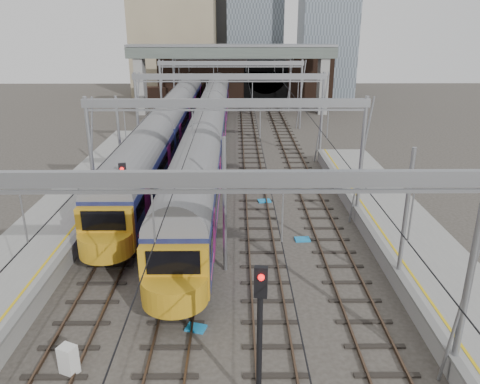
{
  "coord_description": "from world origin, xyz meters",
  "views": [
    {
      "loc": [
        0.57,
        -19.33,
        12.04
      ],
      "look_at": [
        0.8,
        7.12,
        2.4
      ],
      "focal_mm": 35.0,
      "sensor_mm": 36.0,
      "label": 1
    }
  ],
  "objects_px": {
    "signal_near_left": "(126,200)",
    "signal_near_centre": "(260,326)",
    "relay_cabinet": "(68,360)",
    "train_second": "(171,122)",
    "train_main": "(213,113)"
  },
  "relations": [
    {
      "from": "train_main",
      "to": "relay_cabinet",
      "type": "height_order",
      "value": "train_main"
    },
    {
      "from": "train_second",
      "to": "signal_near_centre",
      "type": "bearing_deg",
      "value": -78.19
    },
    {
      "from": "train_main",
      "to": "signal_near_left",
      "type": "distance_m",
      "value": 28.81
    },
    {
      "from": "train_main",
      "to": "relay_cabinet",
      "type": "relative_size",
      "value": 58.85
    },
    {
      "from": "train_main",
      "to": "train_second",
      "type": "relative_size",
      "value": 1.36
    },
    {
      "from": "train_second",
      "to": "signal_near_left",
      "type": "distance_m",
      "value": 23.98
    },
    {
      "from": "train_main",
      "to": "signal_near_left",
      "type": "xyz_separation_m",
      "value": [
        -3.18,
        -28.63,
        0.74
      ]
    },
    {
      "from": "train_second",
      "to": "train_main",
      "type": "bearing_deg",
      "value": 49.44
    },
    {
      "from": "signal_near_left",
      "to": "signal_near_centre",
      "type": "bearing_deg",
      "value": -73.56
    },
    {
      "from": "signal_near_centre",
      "to": "relay_cabinet",
      "type": "relative_size",
      "value": 4.68
    },
    {
      "from": "relay_cabinet",
      "to": "train_second",
      "type": "bearing_deg",
      "value": 115.05
    },
    {
      "from": "train_second",
      "to": "signal_near_centre",
      "type": "xyz_separation_m",
      "value": [
        7.27,
        -34.79,
        0.84
      ]
    },
    {
      "from": "train_second",
      "to": "signal_near_centre",
      "type": "relative_size",
      "value": 9.27
    },
    {
      "from": "signal_near_left",
      "to": "relay_cabinet",
      "type": "bearing_deg",
      "value": -106.36
    },
    {
      "from": "signal_near_left",
      "to": "signal_near_centre",
      "type": "xyz_separation_m",
      "value": [
        6.45,
        -10.84,
        0.06
      ]
    }
  ]
}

